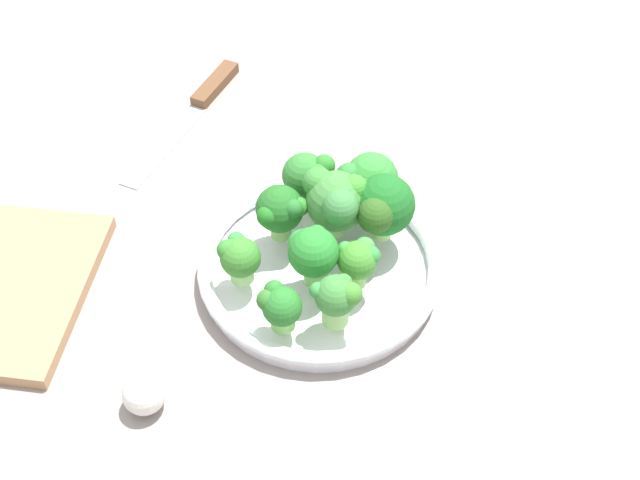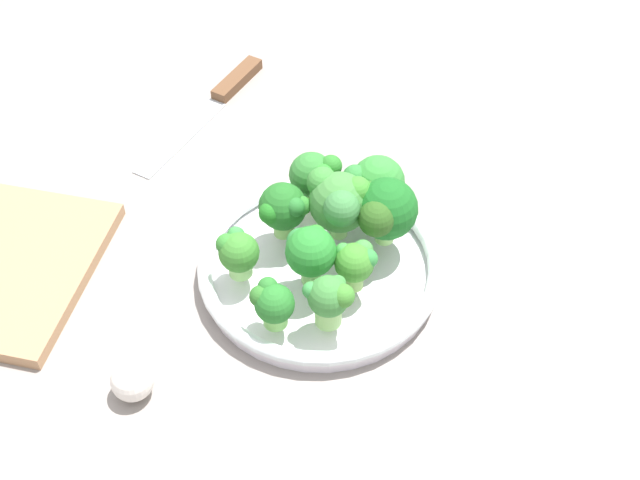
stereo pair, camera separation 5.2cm
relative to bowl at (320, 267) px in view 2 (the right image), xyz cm
name	(u,v)px [view 2 (the right image)]	position (x,y,z in cm)	size (l,w,h in cm)	color
ground_plane	(290,261)	(3.57, 3.22, -2.74)	(130.00, 130.00, 2.50)	gray
bowl	(320,267)	(0.00, 0.00, 0.00)	(26.80, 26.80, 2.91)	white
broccoli_floret_0	(376,183)	(7.39, -6.83, 5.33)	(6.67, 7.14, 6.89)	#93BF69
broccoli_floret_1	(238,252)	(-1.25, 8.72, 4.59)	(4.66, 4.53, 5.43)	#95D073
broccoli_floret_2	(356,262)	(-3.83, -3.40, 4.96)	(4.27, 4.49, 5.69)	#7FB255
broccoli_floret_3	(272,303)	(-8.10, 5.31, 4.37)	(4.48, 4.52, 5.06)	#84D063
broccoli_floret_4	(330,298)	(-8.49, -0.37, 5.07)	(4.34, 5.13, 6.08)	#91C96C
broccoli_floret_5	(339,200)	(3.52, -2.32, 6.74)	(7.93, 6.88, 8.40)	#89C367
broccoli_floret_6	(310,251)	(-2.73, 1.25, 5.83)	(5.60, 5.33, 7.20)	#78B95C
broccoli_floret_7	(384,210)	(2.21, -6.97, 6.28)	(7.55, 6.82, 8.15)	#99D571
broccoli_floret_8	(314,176)	(8.95, 0.04, 5.45)	(5.14, 5.99, 6.68)	#94BE5E
broccoli_floret_9	(283,208)	(3.99, 3.69, 5.48)	(5.29, 5.76, 6.76)	#80B45C
knife	(218,99)	(31.96, 11.63, -0.93)	(23.48, 16.72, 1.50)	silver
cutting_board	(17,269)	(2.79, 33.47, -0.69)	(22.88, 16.21, 1.60)	tan
garlic_bulb	(132,380)	(-13.78, 19.27, 0.63)	(4.24, 4.24, 4.24)	white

